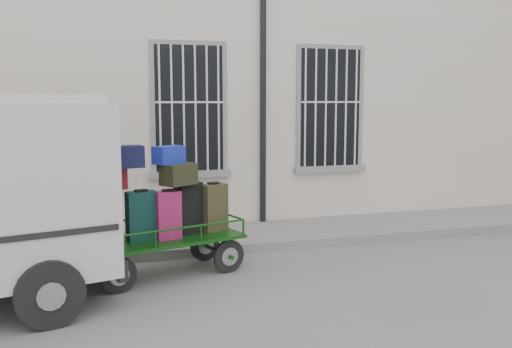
{
  "coord_description": "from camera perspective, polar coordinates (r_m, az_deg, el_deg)",
  "views": [
    {
      "loc": [
        -2.22,
        -7.03,
        2.41
      ],
      "look_at": [
        0.23,
        1.0,
        1.31
      ],
      "focal_mm": 40.0,
      "sensor_mm": 36.0,
      "label": 1
    }
  ],
  "objects": [
    {
      "name": "sidewalk",
      "position": [
        9.77,
        -3.36,
        -6.37
      ],
      "size": [
        24.0,
        1.7,
        0.15
      ],
      "primitive_type": "cube",
      "color": "gray",
      "rests_on": "ground"
    },
    {
      "name": "ground",
      "position": [
        7.75,
        0.55,
        -10.63
      ],
      "size": [
        80.0,
        80.0,
        0.0
      ],
      "primitive_type": "plane",
      "color": "slate",
      "rests_on": "ground"
    },
    {
      "name": "luggage_cart",
      "position": [
        7.84,
        -9.67,
        -3.94
      ],
      "size": [
        2.47,
        1.47,
        1.82
      ],
      "rotation": [
        0.0,
        0.0,
        0.28
      ],
      "color": "black",
      "rests_on": "ground"
    },
    {
      "name": "building",
      "position": [
        12.74,
        -7.01,
        10.06
      ],
      "size": [
        24.0,
        5.15,
        6.0
      ],
      "color": "beige",
      "rests_on": "ground"
    }
  ]
}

